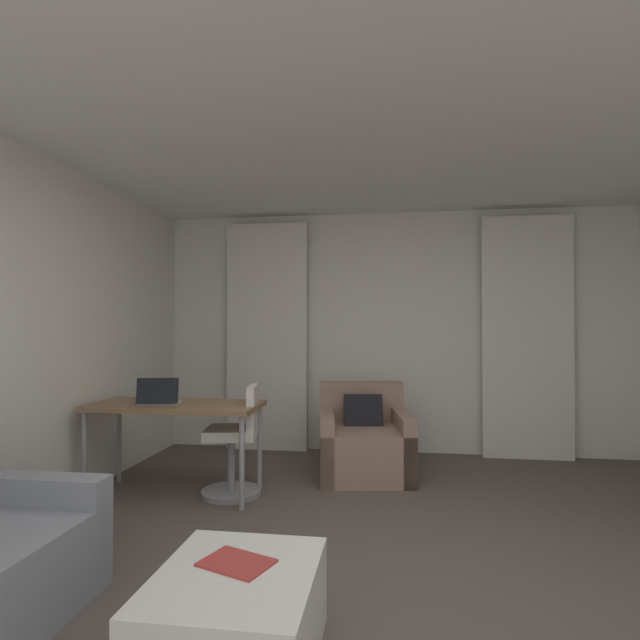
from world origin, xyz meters
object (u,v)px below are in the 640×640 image
Objects in this scene: desk_chair at (236,446)px; magazine_open at (236,563)px; desk at (175,411)px; coffee_table at (236,620)px; armchair at (364,444)px; laptop at (159,399)px.

desk_chair reaches higher than magazine_open.
coffee_table is (1.12, -1.93, -0.48)m from desk.
desk reaches higher than magazine_open.
armchair reaches higher than coffee_table.
desk is 4.10× the size of magazine_open.
armchair is 2.73m from coffee_table.
laptop reaches higher than armchair.
desk is 0.17m from laptop.
desk_chair is at bearing 13.72° from laptop.
magazine_open is (0.61, -1.93, -0.01)m from desk_chair.
desk is at bearing -172.37° from desk_chair.
desk is at bearing -152.28° from armchair.
desk_chair reaches higher than armchair.
laptop is (-1.58, -0.86, 0.50)m from armchair.
coffee_table is at bearing -72.44° from desk_chair.
desk is (-1.48, -0.78, 0.39)m from armchair.
armchair reaches higher than magazine_open.
armchair is 1.72m from desk.
desk_chair is 2.10m from coffee_table.
coffee_table is (-0.36, -2.70, -0.09)m from armchair.
armchair is at bearing 28.46° from laptop.
desk is at bearing 38.28° from laptop.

